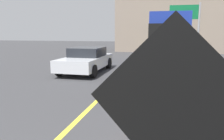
% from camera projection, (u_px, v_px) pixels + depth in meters
% --- Properties ---
extents(lane_center_stripe, '(0.14, 36.00, 0.01)m').
position_uv_depth(lane_center_stripe, '(94.00, 104.00, 6.43)').
color(lane_center_stripe, yellow).
rests_on(lane_center_stripe, ground).
extents(roadwork_sign, '(1.62, 0.26, 2.33)m').
position_uv_depth(roadwork_sign, '(171.00, 108.00, 1.90)').
color(roadwork_sign, '#593819').
rests_on(roadwork_sign, ground).
extents(arrow_board_trailer, '(1.60, 1.82, 2.70)m').
position_uv_depth(arrow_board_trailer, '(162.00, 65.00, 11.44)').
color(arrow_board_trailer, orange).
rests_on(arrow_board_trailer, ground).
extents(box_truck, '(2.75, 6.94, 3.48)m').
position_uv_depth(box_truck, '(167.00, 38.00, 15.46)').
color(box_truck, black).
rests_on(box_truck, ground).
extents(pickup_car, '(2.09, 4.52, 1.38)m').
position_uv_depth(pickup_car, '(87.00, 60.00, 11.85)').
color(pickup_car, silver).
rests_on(pickup_car, ground).
extents(highway_guide_sign, '(2.79, 0.30, 5.00)m').
position_uv_depth(highway_guide_sign, '(190.00, 20.00, 19.37)').
color(highway_guide_sign, gray).
rests_on(highway_guide_sign, ground).
extents(far_building_block, '(12.38, 7.23, 9.68)m').
position_uv_depth(far_building_block, '(169.00, 13.00, 26.49)').
color(far_building_block, gray).
rests_on(far_building_block, ground).
extents(traffic_cone_near_sign, '(0.36, 0.36, 0.74)m').
position_uv_depth(traffic_cone_near_sign, '(138.00, 119.00, 4.38)').
color(traffic_cone_near_sign, black).
rests_on(traffic_cone_near_sign, ground).
extents(traffic_cone_mid_lane, '(0.36, 0.36, 0.69)m').
position_uv_depth(traffic_cone_mid_lane, '(149.00, 89.00, 6.86)').
color(traffic_cone_mid_lane, black).
rests_on(traffic_cone_mid_lane, ground).
extents(traffic_cone_far_lane, '(0.36, 0.36, 0.60)m').
position_uv_depth(traffic_cone_far_lane, '(156.00, 74.00, 9.68)').
color(traffic_cone_far_lane, black).
rests_on(traffic_cone_far_lane, ground).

